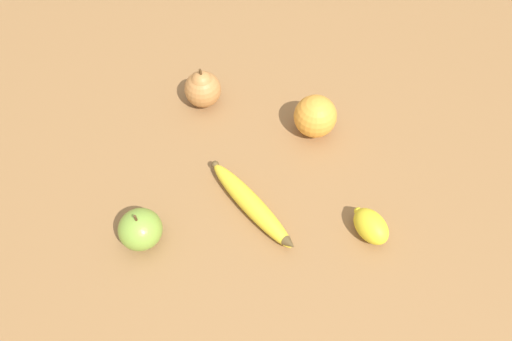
{
  "coord_description": "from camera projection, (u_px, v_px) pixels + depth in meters",
  "views": [
    {
      "loc": [
        0.52,
        -0.11,
        0.78
      ],
      "look_at": [
        0.03,
        0.0,
        0.03
      ],
      "focal_mm": 35.0,
      "sensor_mm": 36.0,
      "label": 1
    }
  ],
  "objects": [
    {
      "name": "banana",
      "position": [
        252.0,
        205.0,
        0.87
      ],
      "size": [
        0.21,
        0.13,
        0.04
      ],
      "rotation": [
        0.0,
        0.0,
        0.47
      ],
      "color": "yellow",
      "rests_on": "ground_plane"
    },
    {
      "name": "ground_plane",
      "position": [
        251.0,
        163.0,
        0.94
      ],
      "size": [
        3.0,
        3.0,
        0.0
      ],
      "primitive_type": "plane",
      "color": "olive"
    },
    {
      "name": "lemon",
      "position": [
        371.0,
        226.0,
        0.84
      ],
      "size": [
        0.08,
        0.07,
        0.05
      ],
      "rotation": [
        0.0,
        0.0,
        3.49
      ],
      "color": "yellow",
      "rests_on": "ground_plane"
    },
    {
      "name": "apple",
      "position": [
        140.0,
        229.0,
        0.83
      ],
      "size": [
        0.07,
        0.07,
        0.08
      ],
      "color": "olive",
      "rests_on": "ground_plane"
    },
    {
      "name": "pear",
      "position": [
        203.0,
        88.0,
        0.99
      ],
      "size": [
        0.07,
        0.07,
        0.09
      ],
      "color": "#B2753D",
      "rests_on": "ground_plane"
    },
    {
      "name": "orange",
      "position": [
        315.0,
        116.0,
        0.95
      ],
      "size": [
        0.08,
        0.08,
        0.08
      ],
      "color": "orange",
      "rests_on": "ground_plane"
    }
  ]
}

